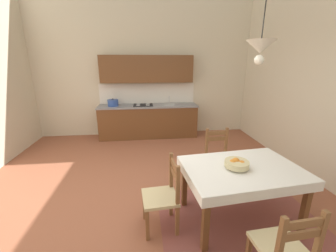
% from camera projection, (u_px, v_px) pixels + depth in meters
% --- Properties ---
extents(ground_plane, '(6.46, 6.82, 0.10)m').
position_uv_depth(ground_plane, '(150.00, 197.00, 3.39)').
color(ground_plane, '#99563D').
extents(wall_back, '(6.46, 0.12, 4.20)m').
position_uv_depth(wall_back, '(144.00, 59.00, 5.78)').
color(wall_back, beige).
rests_on(wall_back, ground_plane).
extents(area_rug, '(2.10, 1.60, 0.01)m').
position_uv_depth(area_rug, '(240.00, 222.00, 2.80)').
color(area_rug, brown).
rests_on(area_rug, ground_plane).
extents(kitchen_cabinetry, '(2.68, 0.63, 2.20)m').
position_uv_depth(kitchen_cabinetry, '(148.00, 106.00, 5.83)').
color(kitchen_cabinetry, brown).
rests_on(kitchen_cabinetry, ground_plane).
extents(dining_table, '(1.55, 1.13, 0.75)m').
position_uv_depth(dining_table, '(241.00, 176.00, 2.71)').
color(dining_table, brown).
rests_on(dining_table, ground_plane).
extents(dining_chair_tv_side, '(0.45, 0.45, 0.93)m').
position_uv_depth(dining_chair_tv_side, '(163.00, 196.00, 2.61)').
color(dining_chair_tv_side, '#D1BC89').
rests_on(dining_chair_tv_side, ground_plane).
extents(dining_chair_kitchen_side, '(0.44, 0.44, 0.93)m').
position_uv_depth(dining_chair_kitchen_side, '(219.00, 157.00, 3.67)').
color(dining_chair_kitchen_side, '#D1BC89').
rests_on(dining_chair_kitchen_side, ground_plane).
extents(dining_chair_camera_side, '(0.45, 0.45, 0.93)m').
position_uv_depth(dining_chair_camera_side, '(283.00, 250.00, 1.86)').
color(dining_chair_camera_side, '#D1BC89').
rests_on(dining_chair_camera_side, ground_plane).
extents(fruit_bowl, '(0.30, 0.30, 0.12)m').
position_uv_depth(fruit_bowl, '(237.00, 164.00, 2.64)').
color(fruit_bowl, beige).
rests_on(fruit_bowl, dining_table).
extents(pendant_lamp, '(0.32, 0.32, 0.80)m').
position_uv_depth(pendant_lamp, '(261.00, 47.00, 2.32)').
color(pendant_lamp, black).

